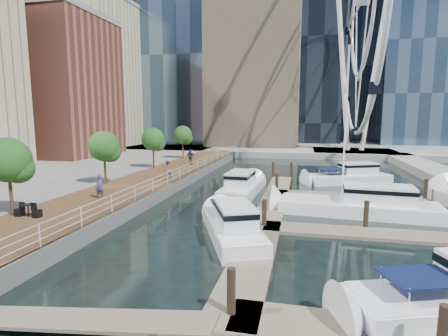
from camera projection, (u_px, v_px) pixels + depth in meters
ground at (170, 282)px, 14.36m from camera, size 520.00×520.00×0.00m
boardwalk at (137, 189)px, 30.73m from camera, size 6.00×60.00×1.00m
seawall at (169, 190)px, 30.08m from camera, size 0.25×60.00×1.00m
land_far at (287, 137)px, 112.71m from camera, size 200.00×114.00×1.00m
pier at (354, 153)px, 61.39m from camera, size 14.00×12.00×1.00m
railing at (167, 179)px, 29.95m from camera, size 0.10×60.00×1.05m
floating_docks at (346, 216)px, 22.16m from camera, size 16.00×34.00×2.60m
midrise_condos at (3, 66)px, 45.68m from camera, size 19.00×67.00×28.00m
ferris_wheel at (363, 0)px, 57.74m from camera, size 5.80×45.60×47.80m
street_trees at (104, 146)px, 29.75m from camera, size 2.60×42.60×4.60m
pedestrian_near at (100, 187)px, 24.73m from camera, size 0.72×0.58×1.72m
pedestrian_mid at (167, 170)px, 32.40m from camera, size 1.03×1.11×1.83m
pedestrian_far at (191, 157)px, 42.44m from camera, size 1.24×0.75×1.97m
moored_yachts at (364, 218)px, 23.56m from camera, size 22.82×38.89×11.50m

